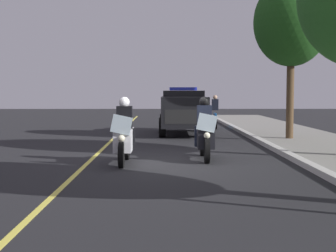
{
  "coord_description": "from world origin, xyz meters",
  "views": [
    {
      "loc": [
        12.94,
        -0.14,
        1.85
      ],
      "look_at": [
        -0.61,
        0.0,
        0.9
      ],
      "focal_mm": 52.18,
      "sensor_mm": 36.0,
      "label": 1
    }
  ],
  "objects": [
    {
      "name": "ground_plane",
      "position": [
        0.0,
        0.0,
        0.0
      ],
      "size": [
        80.0,
        80.0,
        0.0
      ],
      "primitive_type": "plane",
      "color": "black"
    },
    {
      "name": "lane_stripe_center",
      "position": [
        0.0,
        -2.1,
        0.0
      ],
      "size": [
        48.0,
        0.12,
        0.01
      ],
      "primitive_type": "cube",
      "color": "#E0D14C",
      "rests_on": "ground"
    },
    {
      "name": "police_suv",
      "position": [
        -8.44,
        0.75,
        1.07
      ],
      "size": [
        4.92,
        2.11,
        2.05
      ],
      "color": "black",
      "rests_on": "ground"
    },
    {
      "name": "police_motorcycle_lead_right",
      "position": [
        -0.35,
        1.0,
        0.7
      ],
      "size": [
        2.14,
        0.56,
        1.72
      ],
      "color": "black",
      "rests_on": "ground"
    },
    {
      "name": "tree_far_back",
      "position": [
        -5.39,
        4.65,
        4.42
      ],
      "size": [
        2.81,
        2.81,
        5.99
      ],
      "color": "#4C3823",
      "rests_on": "sidewalk_strip"
    },
    {
      "name": "curb_strip",
      "position": [
        0.0,
        3.39,
        0.07
      ],
      "size": [
        48.0,
        0.24,
        0.15
      ],
      "primitive_type": "cube",
      "color": "#B7B5AD",
      "rests_on": "ground"
    },
    {
      "name": "cyclist_background",
      "position": [
        -11.64,
        2.49,
        0.84
      ],
      "size": [
        1.76,
        0.32,
        1.69
      ],
      "color": "black",
      "rests_on": "ground"
    },
    {
      "name": "police_motorcycle_lead_left",
      "position": [
        0.41,
        -1.15,
        0.7
      ],
      "size": [
        2.14,
        0.56,
        1.72
      ],
      "color": "black",
      "rests_on": "ground"
    }
  ]
}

